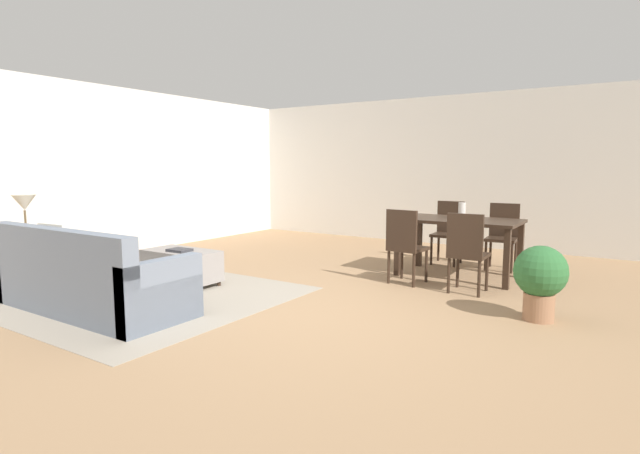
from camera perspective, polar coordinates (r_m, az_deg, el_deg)
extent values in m
plane|color=#9E7A56|center=(5.02, -1.52, -9.69)|extent=(10.80, 10.80, 0.00)
cube|color=silver|center=(9.36, 16.25, 6.16)|extent=(9.00, 0.12, 2.70)
cube|color=silver|center=(8.50, -25.36, 5.71)|extent=(0.12, 11.00, 2.70)
cube|color=gray|center=(5.96, -19.60, -7.38)|extent=(3.00, 2.80, 0.01)
cube|color=slate|center=(5.55, -24.43, -6.46)|extent=(2.21, 0.86, 0.42)
cube|color=slate|center=(5.30, -27.85, -2.53)|extent=(2.21, 0.16, 0.44)
cube|color=slate|center=(6.42, -29.46, -4.08)|extent=(0.14, 0.86, 0.62)
cube|color=slate|center=(4.71, -17.64, -7.26)|extent=(0.14, 0.86, 0.62)
cube|color=silver|center=(5.94, -28.14, -1.70)|extent=(0.43, 0.16, 0.42)
cube|color=gray|center=(5.43, -25.58, -2.81)|extent=(0.33, 0.11, 0.33)
cube|color=slate|center=(4.96, -21.85, -3.20)|extent=(0.38, 0.12, 0.38)
cube|color=gray|center=(6.30, -15.53, -4.22)|extent=(0.93, 0.50, 0.37)
cylinder|color=#332319|center=(6.79, -16.51, -5.30)|extent=(0.05, 0.05, 0.06)
cylinder|color=#332319|center=(6.19, -11.50, -6.33)|extent=(0.05, 0.05, 0.06)
cylinder|color=#332319|center=(6.54, -19.23, -5.87)|extent=(0.05, 0.05, 0.06)
cylinder|color=#332319|center=(5.92, -14.27, -7.03)|extent=(0.05, 0.05, 0.06)
cube|color=olive|center=(6.74, -30.49, -1.39)|extent=(0.40, 0.40, 0.03)
cylinder|color=olive|center=(7.01, -29.72, -3.49)|extent=(0.04, 0.04, 0.56)
cylinder|color=olive|center=(6.71, -28.39, -3.84)|extent=(0.04, 0.04, 0.56)
cylinder|color=olive|center=(6.86, -32.25, -3.85)|extent=(0.04, 0.04, 0.56)
cylinder|color=olive|center=(6.56, -31.00, -4.23)|extent=(0.04, 0.04, 0.56)
cylinder|color=brown|center=(6.73, -30.51, -1.16)|extent=(0.16, 0.16, 0.02)
cylinder|color=brown|center=(6.72, -30.60, 0.30)|extent=(0.02, 0.02, 0.32)
cone|color=beige|center=(6.69, -30.73, 2.42)|extent=(0.26, 0.26, 0.18)
cube|color=#332319|center=(6.71, 15.64, 0.73)|extent=(1.51, 0.87, 0.04)
cube|color=#332319|center=(7.33, 11.26, -1.62)|extent=(0.07, 0.07, 0.72)
cube|color=#332319|center=(6.95, 21.93, -2.47)|extent=(0.07, 0.07, 0.72)
cube|color=#332319|center=(6.65, 8.85, -2.44)|extent=(0.07, 0.07, 0.72)
cube|color=#332319|center=(6.22, 20.57, -3.47)|extent=(0.07, 0.07, 0.72)
cube|color=#332319|center=(6.24, 10.02, -2.44)|extent=(0.43, 0.43, 0.04)
cube|color=#332319|center=(6.05, 9.29, -0.28)|extent=(0.40, 0.07, 0.47)
cylinder|color=#332319|center=(6.51, 9.35, -4.05)|extent=(0.04, 0.04, 0.41)
cylinder|color=#332319|center=(6.36, 12.05, -4.38)|extent=(0.04, 0.04, 0.41)
cylinder|color=#332319|center=(6.21, 7.86, -4.55)|extent=(0.04, 0.04, 0.41)
cylinder|color=#332319|center=(6.06, 10.66, -4.91)|extent=(0.04, 0.04, 0.41)
cube|color=#332319|center=(5.94, 16.63, -3.11)|extent=(0.41, 0.41, 0.04)
cube|color=#332319|center=(5.73, 16.23, -0.87)|extent=(0.40, 0.05, 0.47)
cylinder|color=#332319|center=(6.19, 15.46, -4.79)|extent=(0.04, 0.04, 0.41)
cylinder|color=#332319|center=(6.10, 18.53, -5.06)|extent=(0.04, 0.04, 0.41)
cylinder|color=#332319|center=(5.87, 14.50, -5.39)|extent=(0.04, 0.04, 0.41)
cylinder|color=#332319|center=(5.78, 17.72, -5.70)|extent=(0.04, 0.04, 0.41)
cube|color=#332319|center=(7.57, 14.28, -0.90)|extent=(0.42, 0.42, 0.04)
cube|color=#332319|center=(7.71, 14.71, 1.14)|extent=(0.40, 0.06, 0.47)
cylinder|color=#332319|center=(7.39, 15.11, -2.88)|extent=(0.04, 0.04, 0.41)
cylinder|color=#332319|center=(7.49, 12.61, -2.68)|extent=(0.04, 0.04, 0.41)
cylinder|color=#332319|center=(7.72, 15.80, -2.49)|extent=(0.04, 0.04, 0.41)
cylinder|color=#332319|center=(7.81, 13.39, -2.31)|extent=(0.04, 0.04, 0.41)
cube|color=#332319|center=(7.35, 20.02, -1.34)|extent=(0.43, 0.43, 0.04)
cube|color=#332319|center=(7.50, 20.33, 0.77)|extent=(0.40, 0.07, 0.47)
cylinder|color=#332319|center=(7.20, 21.06, -3.37)|extent=(0.04, 0.04, 0.41)
cylinder|color=#332319|center=(7.25, 18.40, -3.19)|extent=(0.04, 0.04, 0.41)
cylinder|color=#332319|center=(7.53, 21.44, -2.95)|extent=(0.04, 0.04, 0.41)
cylinder|color=#332319|center=(7.58, 18.89, -2.77)|extent=(0.04, 0.04, 0.41)
cylinder|color=silver|center=(6.71, 15.92, 1.80)|extent=(0.09, 0.09, 0.21)
cube|color=#333338|center=(6.19, -15.76, -2.56)|extent=(0.27, 0.21, 0.03)
cylinder|color=#996B4C|center=(5.16, 23.72, -8.33)|extent=(0.28, 0.28, 0.26)
sphere|color=#2D6633|center=(5.09, 23.90, -4.67)|extent=(0.49, 0.49, 0.49)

